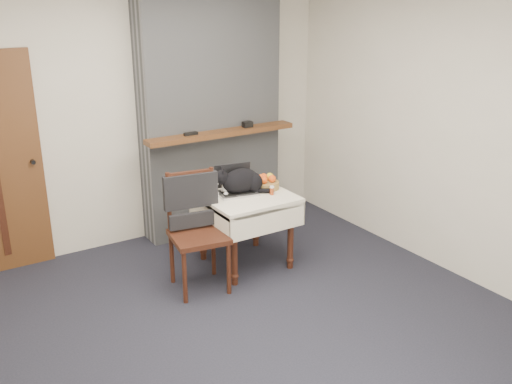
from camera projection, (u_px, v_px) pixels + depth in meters
ground at (225, 329)px, 4.38m from camera, size 4.50×4.50×0.00m
room_shell at (189, 91)px, 4.16m from camera, size 4.52×4.01×2.61m
chimney at (211, 110)px, 5.88m from camera, size 1.62×0.48×2.60m
side_table at (246, 206)px, 5.25m from camera, size 0.78×0.78×0.70m
laptop at (235, 186)px, 5.24m from camera, size 0.40×0.36×0.26m
cat at (242, 181)px, 5.21m from camera, size 0.52×0.33×0.27m
cream_jar at (216, 196)px, 5.08m from camera, size 0.06×0.06×0.06m
pill_bottle at (272, 190)px, 5.19m from camera, size 0.04×0.04×0.08m
fruit_basket at (266, 183)px, 5.35m from camera, size 0.24×0.24×0.14m
desk_clutter at (256, 190)px, 5.32m from camera, size 0.14×0.04×0.01m
chair at (194, 214)px, 4.87m from camera, size 0.53×0.52×1.02m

